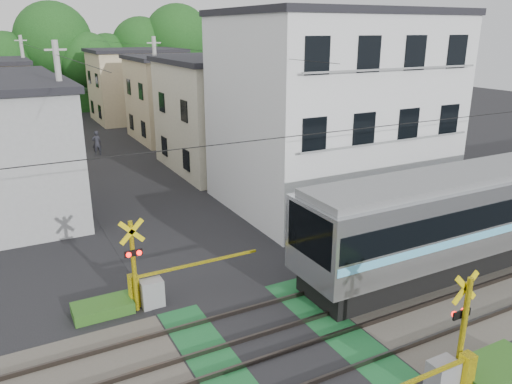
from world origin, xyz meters
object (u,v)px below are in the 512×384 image
crossing_signal_far (148,286)px  apartment_block (331,110)px  crossing_signal_near (448,369)px  pedestrian (97,143)px

crossing_signal_far → apartment_block: size_ratio=0.46×
crossing_signal_near → apartment_block: apartment_block is taller
crossing_signal_near → pedestrian: bearing=95.2°
crossing_signal_far → crossing_signal_near: bearing=-54.7°
apartment_block → pedestrian: bearing=118.7°
crossing_signal_far → pedestrian: size_ratio=2.74×
crossing_signal_far → apartment_block: 13.14m
crossing_signal_near → apartment_block: 14.95m
crossing_signal_near → apartment_block: (5.91, 13.15, 3.94)m
pedestrian → apartment_block: bearing=116.5°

